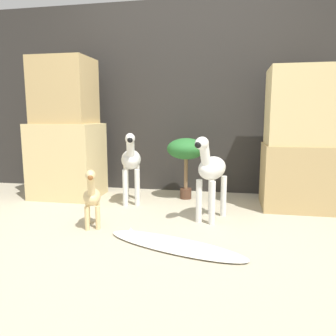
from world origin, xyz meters
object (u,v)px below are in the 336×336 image
(zebra_left, at_px, (131,162))
(surfboard, at_px, (172,244))
(potted_palm_front, at_px, (186,151))
(zebra_right, at_px, (211,171))
(giraffe_figurine, at_px, (92,196))

(zebra_left, distance_m, surfboard, 1.29)
(zebra_left, relative_size, potted_palm_front, 1.11)
(zebra_right, distance_m, potted_palm_front, 0.77)
(potted_palm_front, bearing_deg, zebra_left, -151.53)
(surfboard, bearing_deg, potted_palm_front, 93.76)
(giraffe_figurine, xyz_separation_m, surfboard, (0.70, -0.27, -0.25))
(zebra_left, height_order, giraffe_figurine, zebra_left)
(giraffe_figurine, bearing_deg, potted_palm_front, 60.13)
(giraffe_figurine, height_order, surfboard, giraffe_figurine)
(zebra_right, height_order, potted_palm_front, zebra_right)
(zebra_left, bearing_deg, surfboard, -59.67)
(zebra_left, bearing_deg, potted_palm_front, 28.47)
(giraffe_figurine, bearing_deg, surfboard, -20.70)
(potted_palm_front, bearing_deg, surfboard, -86.24)
(zebra_left, xyz_separation_m, potted_palm_front, (0.53, 0.29, 0.09))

